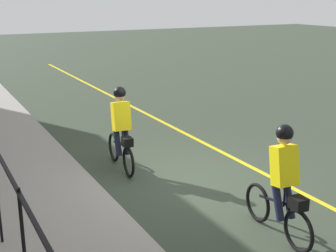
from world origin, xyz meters
name	(u,v)px	position (x,y,z in m)	size (l,w,h in m)	color
ground_plane	(191,182)	(0.00, 0.00, 0.00)	(80.00, 80.00, 0.00)	#343E30
lane_line_centre	(254,169)	(0.00, -1.60, 0.00)	(36.00, 0.12, 0.01)	yellow
sidewalk	(18,215)	(0.00, 3.40, 0.07)	(40.00, 3.20, 0.15)	gray
cyclist_lead	(121,129)	(1.30, 0.97, 0.91)	(1.71, 0.39, 1.83)	black
cyclist_follow	(282,183)	(-2.55, -0.07, 0.91)	(1.71, 0.39, 1.83)	black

